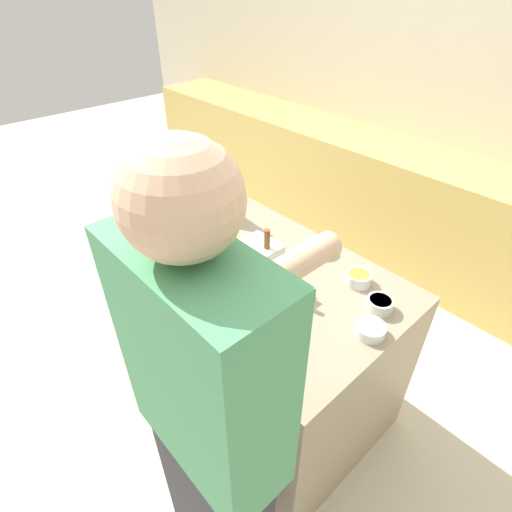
{
  "coord_description": "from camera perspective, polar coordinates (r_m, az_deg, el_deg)",
  "views": [
    {
      "loc": [
        1.15,
        -0.97,
        1.99
      ],
      "look_at": [
        0.1,
        0.0,
        0.94
      ],
      "focal_mm": 28.0,
      "sensor_mm": 36.0,
      "label": 1
    }
  ],
  "objects": [
    {
      "name": "candy_bowl_beside_tree",
      "position": [
        1.55,
        16.02,
        -10.03
      ],
      "size": [
        0.11,
        0.11,
        0.04
      ],
      "color": "white",
      "rests_on": "kitchen_island"
    },
    {
      "name": "mug",
      "position": [
        1.78,
        -11.27,
        -0.86
      ],
      "size": [
        0.08,
        0.08,
        0.1
      ],
      "color": "#2D2D33",
      "rests_on": "kitchen_island"
    },
    {
      "name": "person",
      "position": [
        1.24,
        -6.42,
        -23.59
      ],
      "size": [
        0.47,
        0.58,
        1.77
      ],
      "color": "#333338",
      "rests_on": "ground_plane"
    },
    {
      "name": "candy_bowl_far_right",
      "position": [
        1.75,
        14.45,
        -3.05
      ],
      "size": [
        0.11,
        0.11,
        0.05
      ],
      "color": "silver",
      "rests_on": "kitchen_island"
    },
    {
      "name": "wall_back",
      "position": [
        3.3,
        27.87,
        20.33
      ],
      "size": [
        8.0,
        0.05,
        2.6
      ],
      "color": "beige",
      "rests_on": "ground_plane"
    },
    {
      "name": "kitchen_island",
      "position": [
        2.15,
        -1.74,
        -9.7
      ],
      "size": [
        1.53,
        0.84,
        0.88
      ],
      "color": "gray",
      "rests_on": "ground_plane"
    },
    {
      "name": "back_cabinet_block",
      "position": [
        3.3,
        21.53,
        5.73
      ],
      "size": [
        6.0,
        0.6,
        0.9
      ],
      "color": "#DBBC60",
      "rests_on": "ground_plane"
    },
    {
      "name": "gingerbread_house",
      "position": [
        1.63,
        -0.17,
        -1.27
      ],
      "size": [
        0.16,
        0.18,
        0.28
      ],
      "color": "brown",
      "rests_on": "baking_tray"
    },
    {
      "name": "decorative_tree",
      "position": [
        2.08,
        -3.84,
        8.96
      ],
      "size": [
        0.15,
        0.15,
        0.31
      ],
      "color": "silver",
      "rests_on": "kitchen_island"
    },
    {
      "name": "ground_plane",
      "position": [
        2.49,
        -1.55,
        -16.79
      ],
      "size": [
        12.0,
        12.0,
        0.0
      ],
      "primitive_type": "plane",
      "color": "beige"
    },
    {
      "name": "candy_bowl_center_rear",
      "position": [
        1.91,
        9.0,
        1.36
      ],
      "size": [
        0.12,
        0.12,
        0.05
      ],
      "color": "silver",
      "rests_on": "kitchen_island"
    },
    {
      "name": "cookbook",
      "position": [
        2.33,
        -6.86,
        7.78
      ],
      "size": [
        0.21,
        0.12,
        0.02
      ],
      "color": "#CCB78C",
      "rests_on": "kitchen_island"
    },
    {
      "name": "candy_bowl_near_tray_right",
      "position": [
        1.65,
        17.24,
        -6.57
      ],
      "size": [
        0.1,
        0.1,
        0.05
      ],
      "color": "silver",
      "rests_on": "kitchen_island"
    },
    {
      "name": "baking_tray",
      "position": [
        1.7,
        -0.18,
        -4.2
      ],
      "size": [
        0.45,
        0.27,
        0.01
      ],
      "color": "#9E9EA8",
      "rests_on": "kitchen_island"
    }
  ]
}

